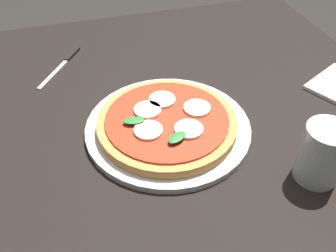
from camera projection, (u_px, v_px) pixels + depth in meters
name	position (u px, v px, depth m)	size (l,w,h in m)	color
dining_table	(114.00, 189.00, 0.74)	(1.23, 1.04, 0.78)	black
serving_tray	(168.00, 128.00, 0.70)	(0.30, 0.30, 0.01)	silver
pizza	(167.00, 123.00, 0.69)	(0.25, 0.25, 0.03)	tan
knife	(65.00, 62.00, 0.88)	(0.11, 0.15, 0.01)	black
glass_cup	(322.00, 154.00, 0.59)	(0.07, 0.07, 0.10)	silver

